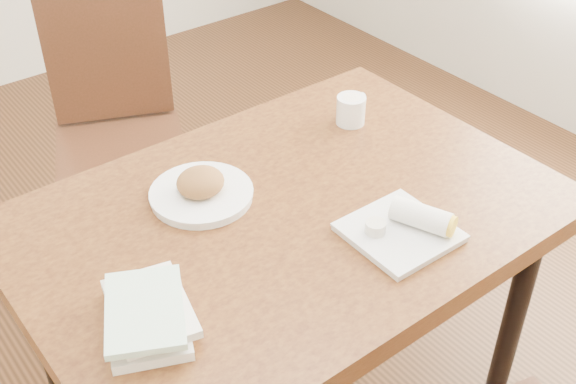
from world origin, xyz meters
TOP-DOWN VIEW (x-y plane):
  - table at (0.00, 0.00)m, footprint 1.27×0.88m
  - chair_far at (0.00, 0.94)m, footprint 0.55×0.55m
  - plate_scone at (-0.14, 0.16)m, footprint 0.25×0.25m
  - coffee_mug at (0.38, 0.20)m, footprint 0.12×0.08m
  - plate_burrito at (0.15, -0.24)m, footprint 0.22×0.22m
  - book_stack at (-0.44, -0.12)m, footprint 0.23×0.26m

SIDE VIEW (x-z plane):
  - chair_far at x=0.00m, z-range 0.07..1.03m
  - table at x=0.00m, z-range 0.30..1.05m
  - plate_burrito at x=0.15m, z-range 0.74..0.81m
  - plate_scone at x=-0.14m, z-range 0.74..0.81m
  - book_stack at x=-0.44m, z-range 0.75..0.81m
  - coffee_mug at x=0.38m, z-range 0.75..0.83m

